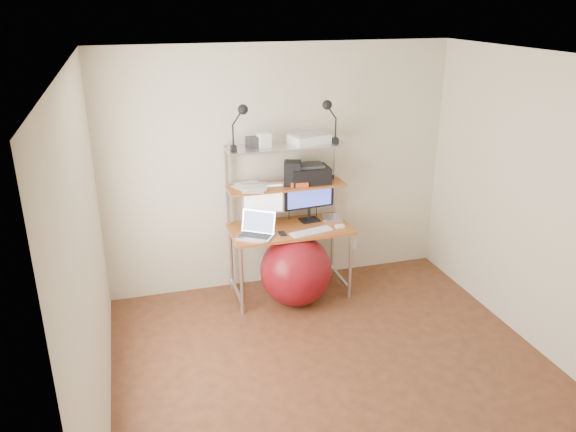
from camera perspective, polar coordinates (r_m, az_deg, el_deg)
The scene contains 20 objects.
room at distance 4.16m, azimuth 5.86°, elevation -1.95°, with size 3.60×3.60×3.60m.
computer_desk at distance 5.59m, azimuth 0.01°, elevation 1.09°, with size 1.20×0.60×1.57m.
wall_outlet at distance 6.35m, azimuth 6.67°, elevation -2.89°, with size 0.08×0.01×0.12m, color white.
monitor_silver at distance 5.60m, azimuth -2.56°, elevation 1.51°, with size 0.43×0.17×0.48m.
monitor_black at distance 5.71m, azimuth 2.18°, elevation 2.10°, with size 0.54×0.17×0.53m.
laptop at distance 5.43m, azimuth -3.17°, elevation -1.46°, with size 0.43×0.41×0.29m.
keyboard at distance 5.51m, azimuth 2.40°, elevation -1.60°, with size 0.43×0.12×0.01m, color white.
mouse at distance 5.64m, azimuth 5.28°, elevation -1.04°, with size 0.09×0.05×0.02m, color white.
mac_mini at distance 5.81m, azimuth 4.52°, elevation -0.25°, with size 0.20×0.20×0.04m, color silver.
phone at distance 5.46m, azimuth -0.57°, elevation -1.79°, with size 0.06×0.12×0.01m, color black.
printer at distance 5.63m, azimuth 2.15°, elevation 4.29°, with size 0.40×0.28×0.19m.
nas_cube at distance 5.55m, azimuth 0.47°, elevation 4.37°, with size 0.16×0.16×0.24m, color black.
red_box at distance 5.54m, azimuth 1.12°, elevation 3.30°, with size 0.17×0.12×0.05m, color #C0451E.
scanner at distance 5.56m, azimuth 2.16°, elevation 7.87°, with size 0.42×0.32×0.10m.
box_white at distance 5.39m, azimuth -2.44°, elevation 7.68°, with size 0.12×0.10×0.13m, color white.
box_grey at distance 5.40m, azimuth -3.68°, elevation 7.49°, with size 0.10×0.10×0.10m, color #2F2F32.
clip_lamp_left at distance 5.22m, azimuth -4.81°, elevation 9.97°, with size 0.17×0.10×0.43m.
clip_lamp_right at distance 5.49m, azimuth 4.18°, elevation 10.50°, with size 0.17×0.10×0.43m.
exercise_ball at distance 5.60m, azimuth 0.81°, elevation -5.55°, with size 0.71×0.71×0.71m, color maroon.
paper_stack at distance 5.50m, azimuth -3.77°, elevation 2.98°, with size 0.37×0.41×0.02m.
Camera 1 is at (-1.48, -3.53, 2.88)m, focal length 35.00 mm.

